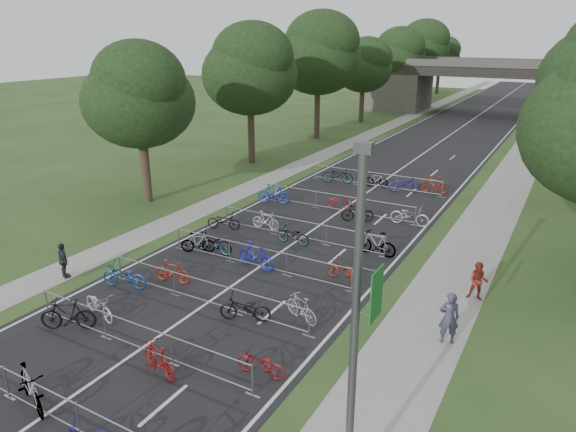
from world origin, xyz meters
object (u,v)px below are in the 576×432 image
Objects in this scene: overpass_bridge at (483,87)px; pedestrian_b at (478,282)px; pedestrian_c at (63,261)px; lamppost at (356,330)px; pedestrian_a at (449,318)px; bike_1 at (31,388)px.

overpass_bridge is 52.97m from pedestrian_b.
pedestrian_c is at bearing -96.58° from overpass_bridge.
pedestrian_c is at bearing -162.07° from pedestrian_b.
lamppost is 5.11× the size of pedestrian_c.
overpass_bridge reaches higher than pedestrian_a.
pedestrian_a is (9.48, 9.12, 0.33)m from bike_1.
overpass_bridge is at bearing -76.58° from pedestrian_c.
overpass_bridge reaches higher than bike_1.
pedestrian_a is 16.01m from pedestrian_c.
overpass_bridge is 59.37m from pedestrian_c.
pedestrian_a is 1.19× the size of pedestrian_b.
pedestrian_b is 17.39m from pedestrian_c.
bike_1 is 1.29× the size of pedestrian_c.
pedestrian_b reaches higher than bike_1.
pedestrian_c is (-15.13, 4.08, -3.48)m from lamppost.
pedestrian_a is 3.68m from pedestrian_b.
bike_1 is 1.09× the size of pedestrian_a.
lamppost is at bearing -58.08° from bike_1.
pedestrian_c reaches higher than pedestrian_b.
lamppost is 3.94× the size of bike_1.
lamppost is 11.48m from pedestrian_b.
pedestrian_c is (-16.00, -6.82, 0.00)m from pedestrian_b.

